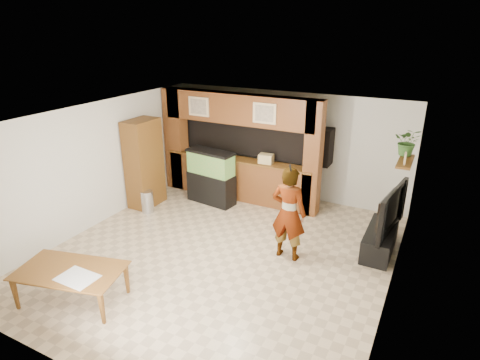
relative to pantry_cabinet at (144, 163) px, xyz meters
The scene contains 20 objects.
floor 3.11m from the pantry_cabinet, 23.02° to the right, with size 6.50×6.50×0.00m, color tan.
ceiling 3.33m from the pantry_cabinet, 23.02° to the right, with size 6.50×6.50×0.00m, color white.
wall_back 3.43m from the pantry_cabinet, 37.91° to the left, with size 6.00×6.00×0.00m, color silver.
wall_left 1.22m from the pantry_cabinet, 104.65° to the right, with size 6.50×6.50×0.00m, color silver.
wall_right 5.82m from the pantry_cabinet, 11.38° to the right, with size 6.50×6.50×0.00m, color silver.
partition 2.32m from the pantry_cabinet, 40.38° to the left, with size 4.20×0.99×2.60m.
wall_clock 0.92m from the pantry_cabinet, 151.00° to the right, with size 0.05×0.25×0.25m.
wall_shelf 5.65m from the pantry_cabinet, ahead, with size 0.25×0.90×0.04m, color brown.
pantry_cabinet is the anchor object (origin of this frame).
trash_can 0.90m from the pantry_cabinet, 49.49° to the right, with size 0.28×0.28×0.52m, color #B2B2B7.
aquarium 1.60m from the pantry_cabinet, 31.20° to the left, with size 1.18×0.44×1.31m.
tv_stand 5.42m from the pantry_cabinet, ahead, with size 0.50×1.36×0.45m, color black.
television 5.36m from the pantry_cabinet, ahead, with size 1.49×0.20×0.86m, color black.
photo_frame 5.64m from the pantry_cabinet, ahead, with size 0.03×0.16×0.21m, color #C9B086.
potted_plant 5.71m from the pantry_cabinet, 11.55° to the left, with size 0.49×0.42×0.54m, color #325E25.
person 3.91m from the pantry_cabinet, ahead, with size 0.65×0.43×1.78m, color tan.
microphone 4.07m from the pantry_cabinet, 12.03° to the right, with size 0.03×0.03×0.14m, color black.
dining_table 3.78m from the pantry_cabinet, 68.42° to the right, with size 1.61×0.90×0.57m, color brown.
newspaper_a 3.90m from the pantry_cabinet, 65.15° to the right, with size 0.58×0.42×0.01m, color silver.
counter_box 2.85m from the pantry_cabinet, 27.25° to the left, with size 0.33×0.22×0.22m, color tan.
Camera 1 is at (3.35, -5.69, 4.06)m, focal length 30.00 mm.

